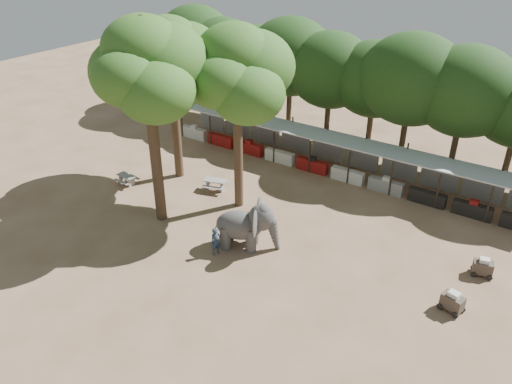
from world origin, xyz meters
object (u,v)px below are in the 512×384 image
Objects in this scene: yard_tree_left at (171,60)px; picnic_table_far at (215,183)px; yard_tree_back at (237,73)px; handler at (216,241)px; cart_back at (483,267)px; elephant at (247,225)px; cart_front at (452,302)px; yard_tree_center at (147,69)px; picnic_table_near at (127,178)px.

picnic_table_far is (3.64, -0.47, -7.70)m from yard_tree_left.
handler is at bearing -66.88° from yard_tree_back.
yard_tree_left reaches higher than handler.
yard_tree_left is at bearing 166.39° from cart_back.
yard_tree_back reaches higher than handler.
elephant is 2.99× the size of cart_front.
elephant is at bearing -48.87° from yard_tree_back.
yard_tree_left is 0.92× the size of yard_tree_center.
yard_tree_left is 6.09m from yard_tree_back.
elephant is 3.13× the size of cart_back.
picnic_table_near is at bearing -164.12° from yard_tree_back.
yard_tree_center is 9.84m from picnic_table_far.
handler is (2.25, -5.27, -7.72)m from yard_tree_back.
cart_front is at bearing -10.40° from yard_tree_back.
picnic_table_far is 17.16m from cart_back.
cart_front reaches higher than cart_back.
handler is 12.28m from cart_front.
elephant is 2.62× the size of picnic_table_near.
picnic_table_near is at bearing -166.05° from cart_front.
elephant reaches higher than cart_front.
cart_front is at bearing -56.05° from handler.
handler is at bearing -13.65° from picnic_table_near.
cart_back is at bearing -2.67° from elephant.
picnic_table_near is (-1.97, -3.27, -7.75)m from yard_tree_left.
elephant is at bearing -27.01° from yard_tree_left.
yard_tree_center is at bearing 157.89° from elephant.
yard_tree_left is 5.96× the size of picnic_table_far.
handler reaches higher than cart_front.
cart_back is (0.57, 3.60, -0.02)m from cart_front.
yard_tree_back is at bearing 106.35° from elephant.
cart_front is (10.99, 1.10, -0.87)m from elephant.
yard_tree_back is at bearing -29.92° from picnic_table_far.
cart_back is (20.80, -0.01, -7.69)m from yard_tree_left.
yard_tree_left is at bearing 74.23° from handler.
yard_tree_left is 2.94× the size of elephant.
picnic_table_far is at bearing 59.91° from handler.
yard_tree_left reaches higher than elephant.
picnic_table_near is 22.20m from cart_front.
yard_tree_center is (3.00, -5.00, 1.01)m from yard_tree_left.
picnic_table_near is (-11.21, 1.44, -0.96)m from elephant.
handler is 1.31× the size of cart_front.
yard_tree_left is 12.40m from elephant.
elephant is 2.29× the size of handler.
picnic_table_near is at bearing 174.55° from cart_back.
elephant is at bearing -11.02° from handler.
cart_front reaches higher than picnic_table_far.
yard_tree_center reaches higher than cart_back.
yard_tree_left reaches higher than picnic_table_far.
yard_tree_back is 11.58m from picnic_table_near.
yard_tree_center reaches higher than yard_tree_left.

